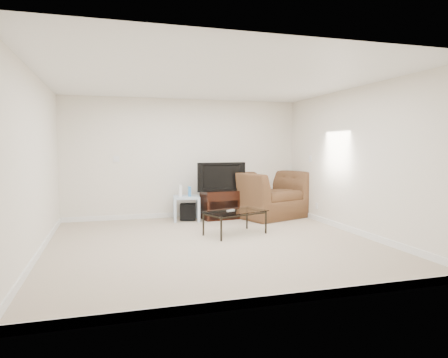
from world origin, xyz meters
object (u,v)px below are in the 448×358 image
object	(u,v)px
television	(220,177)
subwoofer	(188,212)
side_table	(186,208)
coffee_table	(235,223)
tv_stand	(219,205)
recliner	(267,186)

from	to	relation	value
television	subwoofer	size ratio (longest dim) A/B	3.01
side_table	coffee_table	distance (m)	1.62
tv_stand	subwoofer	xyz separation A→B (m)	(-0.66, 0.02, -0.12)
recliner	coffee_table	bearing A→B (deg)	-148.80
recliner	coffee_table	distance (m)	2.00
television	recliner	xyz separation A→B (m)	(1.06, 0.03, -0.24)
television	coffee_table	world-z (taller)	television
tv_stand	side_table	world-z (taller)	tv_stand
tv_stand	television	bearing A→B (deg)	-90.00
tv_stand	subwoofer	size ratio (longest dim) A/B	2.23
television	side_table	distance (m)	0.95
side_table	subwoofer	size ratio (longest dim) A/B	1.64
television	subwoofer	xyz separation A→B (m)	(-0.67, 0.05, -0.71)
television	coffee_table	xyz separation A→B (m)	(-0.15, -1.50, -0.68)
coffee_table	recliner	bearing A→B (deg)	51.66
recliner	coffee_table	size ratio (longest dim) A/B	1.45
side_table	coffee_table	world-z (taller)	side_table
television	coffee_table	bearing A→B (deg)	-99.81
television	coffee_table	size ratio (longest dim) A/B	0.93
tv_stand	side_table	size ratio (longest dim) A/B	1.36
tv_stand	subwoofer	bearing A→B (deg)	172.25
television	side_table	xyz separation A→B (m)	(-0.70, 0.03, -0.64)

